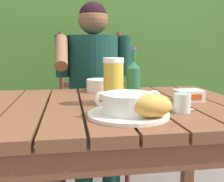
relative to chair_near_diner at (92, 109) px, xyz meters
name	(u,v)px	position (x,y,z in m)	size (l,w,h in m)	color
dining_table	(98,127)	(-0.05, -0.86, 0.12)	(1.23, 0.84, 0.72)	brown
hedge_backdrop	(89,29)	(0.05, 0.92, 0.62)	(3.74, 0.83, 2.73)	#45772F
chair_near_diner	(92,109)	(0.00, 0.00, 0.00)	(0.47, 0.40, 1.06)	brown
person_eating	(94,83)	(0.00, -0.20, 0.22)	(0.48, 0.47, 1.23)	#153D36
serving_plate	(128,114)	(0.03, -1.07, 0.22)	(0.27, 0.27, 0.01)	white
soup_bowl	(128,103)	(0.03, -1.07, 0.26)	(0.23, 0.18, 0.07)	white
bread_roll	(152,106)	(0.09, -1.14, 0.27)	(0.13, 0.10, 0.07)	gold
beer_glass	(113,81)	(0.01, -0.87, 0.31)	(0.08, 0.08, 0.19)	gold
beer_bottle	(133,80)	(0.10, -0.83, 0.31)	(0.06, 0.06, 0.23)	#245D3F
water_glass_small	(182,103)	(0.23, -1.05, 0.25)	(0.06, 0.06, 0.07)	silver
butter_tub	(189,95)	(0.34, -0.86, 0.24)	(0.11, 0.09, 0.05)	white
table_knife	(167,108)	(0.19, -1.00, 0.22)	(0.16, 0.07, 0.01)	silver
diner_bowl	(100,85)	(0.00, -0.54, 0.25)	(0.14, 0.14, 0.06)	white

